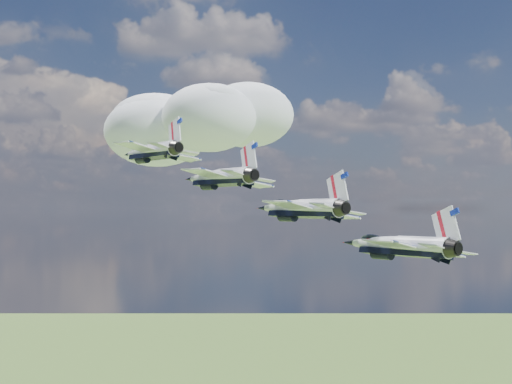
{
  "coord_description": "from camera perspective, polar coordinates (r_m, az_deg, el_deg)",
  "views": [
    {
      "loc": [
        -27.98,
        -68.48,
        147.41
      ],
      "look_at": [
        -9.57,
        12.17,
        149.34
      ],
      "focal_mm": 50.0,
      "sensor_mm": 36.0,
      "label": 1
    }
  ],
  "objects": [
    {
      "name": "cloud_far",
      "position": [
        250.91,
        -3.81,
        5.96
      ],
      "size": [
        53.57,
        42.09,
        21.05
      ],
      "primitive_type": "ellipsoid",
      "color": "white"
    },
    {
      "name": "jet_0",
      "position": [
        95.1,
        -8.5,
        3.23
      ],
      "size": [
        16.68,
        19.07,
        6.52
      ],
      "primitive_type": null,
      "rotation": [
        0.0,
        0.17,
        0.4
      ],
      "color": "white"
    },
    {
      "name": "jet_3",
      "position": [
        73.15,
        11.09,
        -4.2
      ],
      "size": [
        16.68,
        19.07,
        6.52
      ],
      "primitive_type": null,
      "rotation": [
        0.0,
        0.17,
        0.4
      ],
      "color": "silver"
    },
    {
      "name": "jet_2",
      "position": [
        79.19,
        3.39,
        -1.29
      ],
      "size": [
        16.68,
        19.07,
        6.52
      ],
      "primitive_type": null,
      "rotation": [
        0.0,
        0.17,
        0.4
      ],
      "color": "white"
    },
    {
      "name": "jet_1",
      "position": [
        86.61,
        -3.1,
        1.18
      ],
      "size": [
        16.68,
        19.07,
        6.52
      ],
      "primitive_type": null,
      "rotation": [
        0.0,
        0.17,
        0.4
      ],
      "color": "silver"
    }
  ]
}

